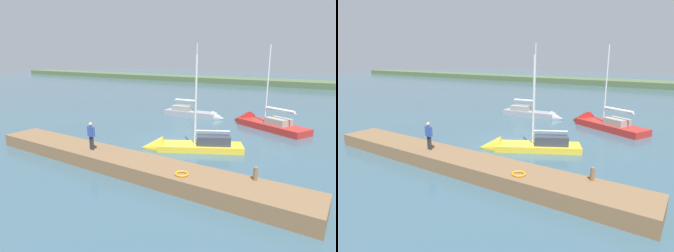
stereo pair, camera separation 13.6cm
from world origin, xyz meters
TOP-DOWN VIEW (x-y plane):
  - ground_plane at (0.00, 0.00)m, footprint 200.00×200.00m
  - far_shoreline at (0.00, -49.30)m, footprint 180.00×8.00m
  - dock_pier at (0.00, 5.68)m, footprint 20.09×2.32m
  - mooring_post_near at (-7.03, 4.87)m, footprint 0.19×0.19m
  - life_ring_buoy at (-3.99, 6.15)m, footprint 0.66×0.66m
  - sailboat_inner_slip at (3.52, -9.38)m, footprint 6.62×1.94m
  - sailboat_mid_channel at (-3.40, -8.74)m, footprint 7.86×5.18m
  - sailboat_behind_pier at (-1.09, 0.72)m, footprint 6.79×4.66m
  - person_on_dock at (2.37, 5.82)m, footprint 0.63×0.29m

SIDE VIEW (x-z plane):
  - ground_plane at x=0.00m, z-range 0.00..0.00m
  - far_shoreline at x=0.00m, z-range -1.20..1.20m
  - sailboat_behind_pier at x=-1.09m, z-range -3.34..3.68m
  - sailboat_mid_channel at x=-3.40m, z-range -3.83..4.19m
  - sailboat_inner_slip at x=3.52m, z-range -3.84..4.23m
  - dock_pier at x=0.00m, z-range 0.00..0.78m
  - life_ring_buoy at x=-3.99m, z-range 0.78..0.88m
  - mooring_post_near at x=-7.03m, z-range 0.78..1.39m
  - person_on_dock at x=2.37m, z-range 0.90..2.56m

